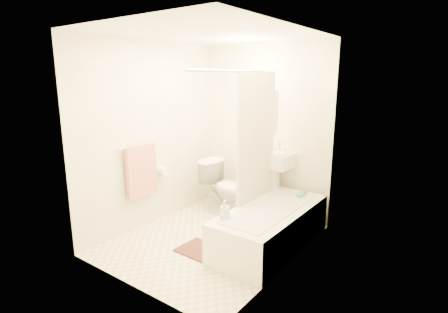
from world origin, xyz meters
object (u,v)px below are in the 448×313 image
Objects in this scene: soap_bottle at (225,210)px; toilet at (227,188)px; bath_mat at (202,251)px; sink at (273,183)px; bathtub at (271,227)px.

toilet is at bearing 124.62° from soap_bottle.
bath_mat is at bearing -173.04° from soap_bottle.
sink is 1.91× the size of bath_mat.
soap_bottle is at bearing -115.48° from bathtub.
bath_mat is 2.66× the size of soap_bottle.
soap_bottle is (0.13, -1.31, 0.05)m from sink.
bath_mat is at bearing -154.85° from toilet.
bathtub is 3.05× the size of bath_mat.
toilet reaches higher than soap_bottle.
toilet is at bearing -155.16° from sink.
toilet is 1.12m from bathtub.
sink is 1.45m from bath_mat.
sink reaches higher than bathtub.
soap_bottle is (-0.26, -0.55, 0.33)m from bathtub.
toilet is 0.67m from sink.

